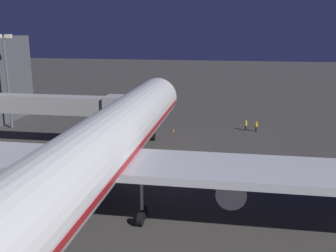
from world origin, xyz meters
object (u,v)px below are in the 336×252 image
Objects in this scene: airliner_at_gate at (96,154)px; ground_crew_by_belt_loader at (246,125)px; traffic_cone_nose_starboard at (147,129)px; ground_crew_walking_aft at (256,126)px; apron_floodlight_mast at (7,74)px; traffic_cone_nose_port at (173,130)px; jet_bridge at (58,105)px.

airliner_at_gate reaches higher than ground_crew_by_belt_loader.
traffic_cone_nose_starboard is (16.28, 2.79, -0.71)m from ground_crew_by_belt_loader.
airliner_at_gate is at bearing 67.23° from ground_crew_by_belt_loader.
ground_crew_walking_aft is at bearing -172.53° from traffic_cone_nose_starboard.
ground_crew_by_belt_loader is 1.75m from ground_crew_walking_aft.
ground_crew_walking_aft is (-41.28, -4.45, -8.32)m from apron_floodlight_mast.
ground_crew_walking_aft is at bearing -170.15° from traffic_cone_nose_port.
jet_bridge is 43.64× the size of traffic_cone_nose_starboard.
traffic_cone_nose_starboard is (-10.56, -10.60, -5.80)m from jet_bridge.
traffic_cone_nose_port is at bearing -175.68° from apron_floodlight_mast.
ground_crew_by_belt_loader is 1.04× the size of ground_crew_walking_aft.
traffic_cone_nose_port is at bearing 9.85° from ground_crew_walking_aft.
traffic_cone_nose_port is 4.40m from traffic_cone_nose_starboard.
airliner_at_gate reaches higher than jet_bridge.
airliner_at_gate is 23.86m from jet_bridge.
ground_crew_by_belt_loader is 3.26× the size of traffic_cone_nose_starboard.
traffic_cone_nose_port is (-27.70, -2.09, -8.99)m from apron_floodlight_mast.
ground_crew_walking_aft is at bearing -173.85° from apron_floodlight_mast.
jet_bridge is at bearing -57.66° from airliner_at_gate.
jet_bridge is 19.23m from traffic_cone_nose_port.
ground_crew_by_belt_loader is at bearing -153.49° from jet_bridge.
jet_bridge is at bearing 35.32° from traffic_cone_nose_port.
ground_crew_walking_aft is (-28.54, -12.96, -5.13)m from jet_bridge.
traffic_cone_nose_starboard is at bearing 7.47° from ground_crew_walking_aft.
airliner_at_gate is at bearing 85.91° from traffic_cone_nose_port.
apron_floodlight_mast is at bearing -48.34° from airliner_at_gate.
jet_bridge is 43.64× the size of traffic_cone_nose_port.
airliner_at_gate is 37.03m from ground_crew_walking_aft.
traffic_cone_nose_starboard is at bearing 0.00° from traffic_cone_nose_port.
airliner_at_gate is 2.69× the size of jet_bridge.
apron_floodlight_mast reaches higher than traffic_cone_nose_starboard.
airliner_at_gate reaches higher than ground_crew_walking_aft.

